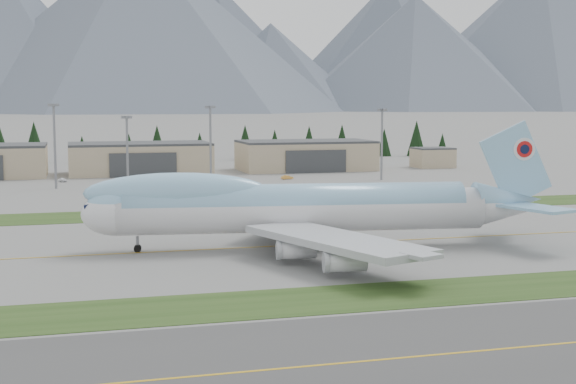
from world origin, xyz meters
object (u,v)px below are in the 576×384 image
object	(u,v)px
service_vehicle_b	(287,179)
hangar_right	(306,155)
service_vehicle_c	(339,172)
boeing_747_freighter	(298,207)
service_vehicle_a	(63,182)
hangar_center	(140,158)

from	to	relation	value
service_vehicle_b	hangar_right	bearing A→B (deg)	-40.20
service_vehicle_c	hangar_right	bearing A→B (deg)	130.92
boeing_747_freighter	service_vehicle_a	bearing A→B (deg)	114.73
service_vehicle_a	service_vehicle_b	bearing A→B (deg)	-34.22
hangar_center	hangar_right	xyz separation A→B (m)	(60.00, 0.00, 0.00)
hangar_center	service_vehicle_b	bearing A→B (deg)	-37.27
hangar_center	service_vehicle_c	xyz separation A→B (m)	(69.19, -11.33, -5.39)
service_vehicle_a	service_vehicle_b	size ratio (longest dim) A/B	0.95
boeing_747_freighter	hangar_center	size ratio (longest dim) A/B	1.71
service_vehicle_a	boeing_747_freighter	bearing A→B (deg)	-99.06
service_vehicle_a	hangar_center	bearing A→B (deg)	16.25
hangar_center	service_vehicle_a	distance (m)	35.34
hangar_right	service_vehicle_b	distance (m)	37.50
service_vehicle_a	service_vehicle_b	world-z (taller)	service_vehicle_b
service_vehicle_b	service_vehicle_c	xyz separation A→B (m)	(25.18, 22.16, 0.00)
hangar_center	service_vehicle_b	distance (m)	55.56
hangar_right	service_vehicle_a	xyz separation A→B (m)	(-85.81, -23.53, -5.39)
hangar_right	service_vehicle_a	world-z (taller)	hangar_right
service_vehicle_a	service_vehicle_c	distance (m)	95.78
service_vehicle_b	service_vehicle_c	bearing A→B (deg)	-63.33
boeing_747_freighter	service_vehicle_a	xyz separation A→B (m)	(-39.58, 129.07, -7.09)
hangar_right	service_vehicle_c	world-z (taller)	hangar_right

